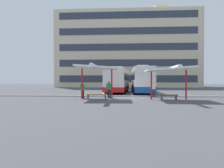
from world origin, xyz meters
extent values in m
plane|color=#47474C|center=(0.00, 0.00, 0.00)|extent=(160.00, 160.00, 0.00)
cube|color=beige|center=(0.00, 35.12, 9.85)|extent=(37.12, 14.03, 19.70)
cube|color=#2D3847|center=(0.00, 28.07, 2.17)|extent=(34.15, 0.08, 1.73)
cube|color=#2D3847|center=(0.00, 28.07, 6.11)|extent=(34.15, 0.08, 1.73)
cube|color=#2D3847|center=(0.00, 28.07, 10.05)|extent=(34.15, 0.08, 1.73)
cube|color=#2D3847|center=(0.00, 28.07, 13.99)|extent=(34.15, 0.08, 1.73)
cube|color=#2D3847|center=(0.00, 28.07, 17.93)|extent=(34.15, 0.08, 1.73)
cube|color=beige|center=(9.28, 35.12, 21.10)|extent=(3.20, 3.20, 2.80)
cube|color=silver|center=(-1.77, 8.80, 1.78)|extent=(3.50, 10.34, 3.01)
cube|color=red|center=(-1.77, 8.80, 0.59)|extent=(3.54, 10.38, 0.63)
cube|color=black|center=(-1.77, 8.80, 2.22)|extent=(3.45, 9.53, 1.03)
cube|color=black|center=(-1.32, 13.82, 2.14)|extent=(2.28, 0.29, 1.81)
cube|color=silver|center=(-1.89, 7.53, 3.46)|extent=(1.75, 2.33, 0.36)
cylinder|color=black|center=(-2.65, 12.36, 0.50)|extent=(0.39, 1.02, 1.00)
cylinder|color=black|center=(-0.27, 12.15, 0.50)|extent=(0.39, 1.02, 1.00)
cylinder|color=black|center=(-3.28, 5.45, 0.50)|extent=(0.39, 1.02, 1.00)
cylinder|color=black|center=(-0.90, 5.23, 0.50)|extent=(0.39, 1.02, 1.00)
cube|color=silver|center=(1.59, 8.65, 1.85)|extent=(2.55, 11.61, 3.14)
cube|color=#194C9E|center=(1.59, 8.65, 0.63)|extent=(2.59, 11.65, 0.72)
cube|color=black|center=(1.59, 8.65, 2.34)|extent=(2.57, 10.68, 1.05)
cube|color=black|center=(1.65, 14.41, 2.22)|extent=(2.13, 0.10, 1.88)
cube|color=silver|center=(1.57, 7.20, 3.60)|extent=(1.48, 2.22, 0.36)
cylinder|color=black|center=(0.53, 12.86, 0.50)|extent=(0.31, 1.00, 1.00)
cylinder|color=black|center=(2.74, 12.83, 0.50)|extent=(0.31, 1.00, 1.00)
cylinder|color=black|center=(0.43, 4.47, 0.50)|extent=(0.31, 1.00, 1.00)
cylinder|color=black|center=(2.65, 4.45, 0.50)|extent=(0.31, 1.00, 1.00)
cube|color=white|center=(-3.69, 7.86, 0.00)|extent=(0.16, 14.00, 0.01)
cube|color=white|center=(0.00, 7.86, 0.00)|extent=(0.16, 14.00, 0.01)
cube|color=white|center=(3.69, 7.86, 0.00)|extent=(0.16, 14.00, 0.01)
cylinder|color=red|center=(-4.90, -1.34, 1.43)|extent=(0.14, 0.14, 2.87)
cylinder|color=red|center=(-2.10, -1.34, 1.43)|extent=(0.14, 0.14, 2.87)
cube|color=white|center=(-3.50, -1.34, 2.95)|extent=(3.80, 2.94, 0.42)
cylinder|color=white|center=(-3.50, -2.66, 2.92)|extent=(0.36, 3.79, 0.36)
cube|color=brown|center=(-3.50, -1.42, 0.40)|extent=(1.93, 0.49, 0.10)
cube|color=#4C4C51|center=(-4.31, -1.45, 0.17)|extent=(0.13, 0.34, 0.35)
cube|color=#4C4C51|center=(-2.70, -1.39, 0.17)|extent=(0.13, 0.34, 0.35)
cylinder|color=red|center=(1.51, -1.60, 1.33)|extent=(0.14, 0.14, 2.67)
cylinder|color=red|center=(4.60, -1.60, 1.33)|extent=(0.14, 0.14, 2.67)
cube|color=white|center=(3.05, -1.60, 2.75)|extent=(4.09, 3.11, 0.44)
cylinder|color=white|center=(3.05, -3.01, 2.72)|extent=(0.36, 4.09, 0.36)
cube|color=brown|center=(3.05, -1.65, 0.40)|extent=(1.58, 0.43, 0.10)
cube|color=#4C4C51|center=(2.41, -1.65, 0.17)|extent=(0.12, 0.34, 0.35)
cube|color=#4C4C51|center=(3.69, -1.65, 0.17)|extent=(0.12, 0.34, 0.35)
cube|color=#ADADA8|center=(0.00, 1.08, 0.06)|extent=(44.00, 0.24, 0.12)
cylinder|color=#33384C|center=(2.11, 0.76, 0.41)|extent=(0.14, 0.14, 0.83)
cylinder|color=#33384C|center=(1.95, 0.82, 0.41)|extent=(0.14, 0.14, 0.83)
cube|color=silver|center=(2.03, 0.79, 1.14)|extent=(0.53, 0.38, 0.62)
sphere|color=tan|center=(2.03, 0.79, 1.56)|extent=(0.22, 0.22, 0.22)
cylinder|color=black|center=(-5.10, -0.58, 0.38)|extent=(0.14, 0.14, 0.76)
cylinder|color=black|center=(-4.94, -0.56, 0.38)|extent=(0.14, 0.14, 0.76)
cube|color=#338C4C|center=(-5.02, -0.57, 1.05)|extent=(0.47, 0.28, 0.57)
sphere|color=#936B4C|center=(-5.02, -0.57, 1.44)|extent=(0.21, 0.21, 0.21)
cylinder|color=black|center=(-2.50, -0.46, 0.41)|extent=(0.14, 0.14, 0.83)
cylinder|color=black|center=(-2.33, -0.48, 0.41)|extent=(0.14, 0.14, 0.83)
cube|color=#338C4C|center=(-2.42, -0.47, 1.14)|extent=(0.50, 0.26, 0.62)
sphere|color=#936B4C|center=(-2.42, -0.47, 1.56)|extent=(0.22, 0.22, 0.22)
camera|label=1|loc=(-1.08, -18.87, 1.71)|focal=30.28mm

